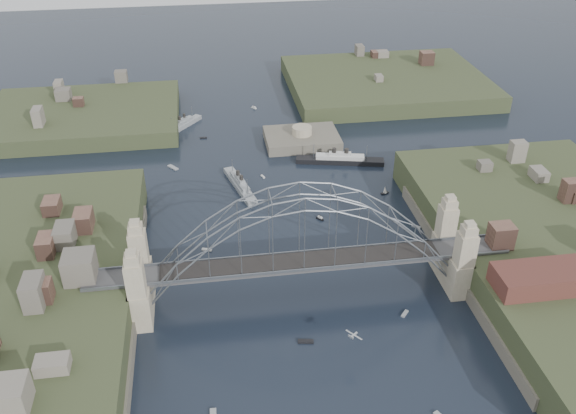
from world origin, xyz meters
The scene contains 25 objects.
ground centered at (0.00, 0.00, 0.00)m, with size 500.00×500.00×0.00m, color black.
bridge centered at (0.00, 0.00, 12.32)m, with size 84.00×13.80×24.60m.
shore_west centered at (-57.32, 0.00, 1.97)m, with size 50.50×90.00×12.00m.
shore_east centered at (57.32, 0.00, 1.97)m, with size 50.50×90.00×12.00m.
headland_nw centered at (-55.00, 95.00, 0.50)m, with size 60.00×45.00×9.00m, color #353E22.
headland_ne centered at (50.00, 110.00, 0.75)m, with size 70.00×55.00×9.50m, color #353E22.
fort_island centered at (12.00, 70.00, -0.34)m, with size 22.00×16.00×9.40m.
wharf_shed centered at (44.00, -14.00, 10.00)m, with size 20.00×8.00×4.00m, color #592D26.
finger_pier centered at (39.00, -28.00, 0.70)m, with size 4.00×22.00×1.40m, color #454547.
naval_cruiser_near centered at (-8.76, 45.48, 0.94)m, with size 7.58×20.16×6.04m.
naval_cruiser_far centered at (-23.67, 86.95, 0.89)m, with size 12.31×14.87×5.75m.
ocean_liner centered at (20.56, 55.69, 0.95)m, with size 25.03×8.70×6.11m.
aeroplane centered at (5.98, -19.10, 5.68)m, with size 2.42×2.96×0.52m.
small_boat_a centered at (-18.51, 18.26, 0.15)m, with size 2.38×1.44×0.45m.
small_boat_b centered at (9.26, 27.29, 0.29)m, with size 1.71×2.05×1.43m.
small_boat_c centered at (-1.41, -13.71, 0.15)m, with size 3.03×1.45×0.45m.
small_boat_d centered at (28.38, 36.93, 0.91)m, with size 2.25×1.34×2.38m.
small_boat_e centered at (-26.53, 59.50, 0.15)m, with size 3.19×3.67×0.45m.
small_boat_f centered at (-2.14, 50.51, 0.15)m, with size 1.14×1.78×0.45m.
small_boat_h centered at (-17.42, 77.90, 0.15)m, with size 2.16×0.86×0.45m.
small_boat_i centered at (31.35, 20.41, 0.15)m, with size 2.07×1.93×0.45m.
small_boat_k centered at (0.36, 99.37, 0.29)m, with size 1.76×1.94×1.43m.
small_boat_l centered at (-45.64, 27.13, 0.81)m, with size 1.06×2.72×2.38m.
small_boat_m centered at (19.11, -9.06, 0.15)m, with size 1.94×2.08×0.45m.
small_boat_n centered at (34.87, 83.63, 0.75)m, with size 3.19×1.69×2.38m.
Camera 1 is at (-16.97, -95.68, 80.79)m, focal length 38.17 mm.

